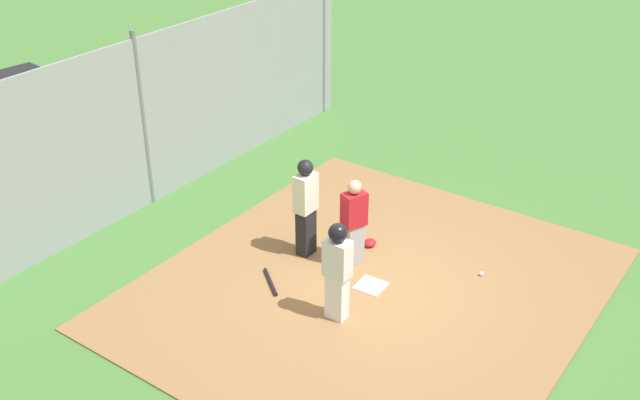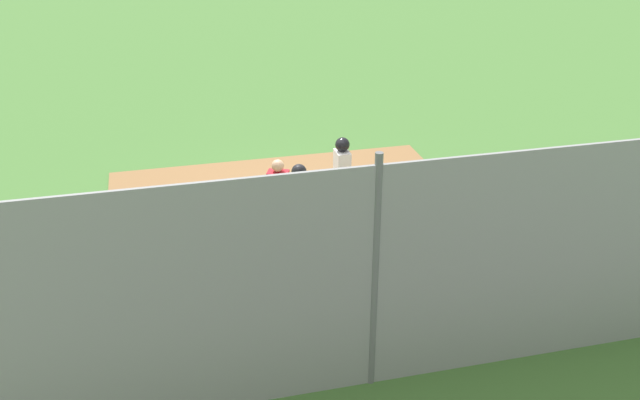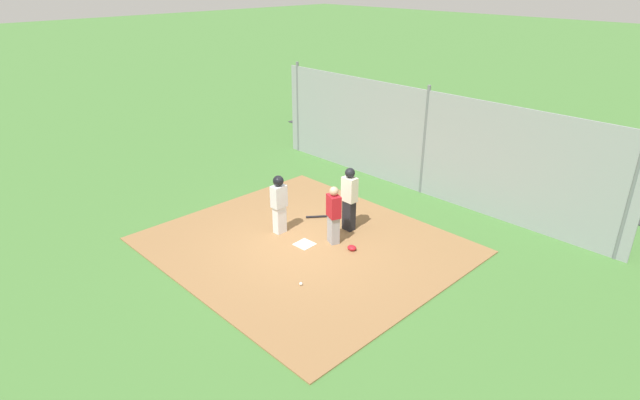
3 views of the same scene
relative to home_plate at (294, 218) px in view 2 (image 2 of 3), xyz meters
The scene contains 10 objects.
ground_plane 0.04m from the home_plate, ahead, with size 140.00×140.00×0.00m, color #477A38.
dirt_infield 0.03m from the home_plate, ahead, with size 7.20×6.40×0.03m, color olive.
home_plate is the anchor object (origin of this frame).
catcher 1.07m from the home_plate, 124.14° to the right, with size 0.45×0.38×1.53m.
umpire 1.70m from the home_plate, 97.98° to the right, with size 0.39×0.27×1.75m.
runner 1.31m from the home_plate, ahead, with size 0.28×0.38×1.60m.
baseball_bat 1.60m from the home_plate, 57.44° to the right, with size 0.06×0.06×0.75m, color black.
catcher_mask 1.21m from the home_plate, 147.22° to the right, with size 0.24×0.20×0.12m, color #B21923.
baseball 1.84m from the home_plate, 134.76° to the left, with size 0.07×0.07×0.07m, color white.
backstop_fence 5.19m from the home_plate, 90.00° to the right, with size 12.00×0.10×3.35m.
Camera 2 is at (-2.48, -12.12, 6.38)m, focal length 39.57 mm.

